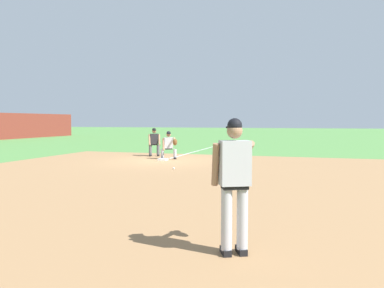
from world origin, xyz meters
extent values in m
plane|color=#518942|center=(0.00, 0.00, 0.00)|extent=(160.00, 160.00, 0.00)
cube|color=#9E754C|center=(-5.49, -2.71, 0.00)|extent=(18.00, 18.00, 0.01)
cube|color=white|center=(7.14, 0.00, 0.01)|extent=(14.29, 0.10, 0.00)
cube|color=white|center=(0.00, 0.00, 0.04)|extent=(0.38, 0.38, 0.09)
sphere|color=white|center=(-2.77, -1.54, 0.04)|extent=(0.07, 0.07, 0.07)
cube|color=black|center=(-11.00, -5.30, 0.04)|extent=(0.28, 0.21, 0.09)
cylinder|color=#B2B2B7|center=(-11.04, -5.31, 0.50)|extent=(0.15, 0.15, 0.84)
cube|color=black|center=(-10.90, -5.49, 0.04)|extent=(0.28, 0.21, 0.09)
cylinder|color=#B2B2B7|center=(-10.94, -5.51, 0.50)|extent=(0.15, 0.15, 0.84)
cube|color=black|center=(-10.99, -5.41, 0.94)|extent=(0.33, 0.39, 0.06)
cube|color=#B2B2B7|center=(-10.99, -5.41, 1.26)|extent=(0.39, 0.46, 0.60)
sphere|color=#9E7051|center=(-10.97, -5.40, 1.69)|extent=(0.21, 0.21, 0.21)
sphere|color=black|center=(-10.97, -5.40, 1.76)|extent=(0.20, 0.20, 0.20)
cube|color=black|center=(-10.89, -5.36, 1.74)|extent=(0.17, 0.20, 0.02)
cylinder|color=#9E7051|center=(-11.03, -5.15, 1.23)|extent=(0.21, 0.16, 0.59)
cylinder|color=#9E7051|center=(-10.61, -5.50, 1.35)|extent=(0.51, 0.31, 0.41)
ellipsoid|color=brown|center=(-10.54, -5.47, 1.19)|extent=(0.36, 0.31, 0.34)
cube|color=black|center=(0.73, -0.33, 0.04)|extent=(0.28, 0.21, 0.09)
cylinder|color=#B2B2B7|center=(0.76, -0.32, 0.28)|extent=(0.15, 0.15, 0.40)
cube|color=black|center=(0.48, 0.21, 0.04)|extent=(0.28, 0.21, 0.09)
cylinder|color=#B2B2B7|center=(0.51, 0.23, 0.28)|extent=(0.15, 0.15, 0.40)
cube|color=black|center=(0.64, -0.04, 0.50)|extent=(0.32, 0.39, 0.06)
cube|color=#B2B2B7|center=(0.64, -0.04, 0.78)|extent=(0.39, 0.46, 0.52)
sphere|color=#9E7051|center=(0.62, -0.05, 1.17)|extent=(0.21, 0.21, 0.21)
sphere|color=black|center=(0.62, -0.05, 1.24)|extent=(0.20, 0.20, 0.20)
cube|color=black|center=(0.54, -0.09, 1.22)|extent=(0.17, 0.20, 0.02)
cylinder|color=#9E7051|center=(0.37, -0.44, 0.92)|extent=(0.57, 0.33, 0.24)
cylinder|color=#9E7051|center=(0.44, 0.14, 0.72)|extent=(0.25, 0.18, 0.58)
ellipsoid|color=brown|center=(0.17, -0.53, 0.85)|extent=(0.28, 0.27, 0.35)
cube|color=black|center=(1.89, 1.01, 0.04)|extent=(0.28, 0.22, 0.09)
cylinder|color=#515154|center=(1.92, 1.03, 0.33)|extent=(0.15, 0.15, 0.50)
cube|color=black|center=(1.71, 1.36, 0.04)|extent=(0.28, 0.22, 0.09)
cylinder|color=#515154|center=(1.74, 1.38, 0.33)|extent=(0.15, 0.15, 0.50)
cube|color=black|center=(1.83, 1.20, 0.60)|extent=(0.33, 0.39, 0.06)
cube|color=#232326|center=(1.83, 1.20, 0.89)|extent=(0.40, 0.47, 0.54)
sphere|color=#9E7051|center=(1.82, 1.19, 1.29)|extent=(0.21, 0.21, 0.21)
sphere|color=black|center=(1.82, 1.19, 1.36)|extent=(0.20, 0.20, 0.20)
cube|color=black|center=(1.74, 1.15, 1.34)|extent=(0.18, 0.20, 0.02)
cylinder|color=#9E7051|center=(1.82, 0.91, 0.86)|extent=(0.33, 0.23, 0.56)
cylinder|color=#9E7051|center=(1.59, 1.36, 0.86)|extent=(0.33, 0.23, 0.56)
camera|label=1|loc=(-15.91, -6.34, 1.82)|focal=35.00mm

